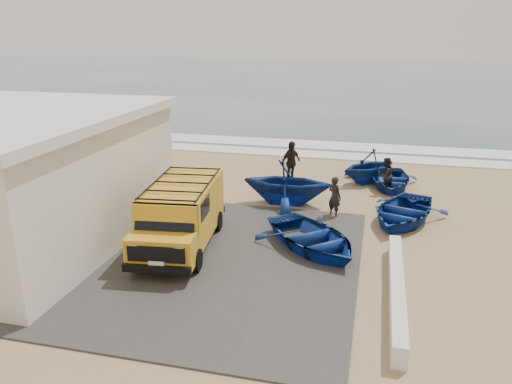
{
  "coord_description": "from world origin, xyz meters",
  "views": [
    {
      "loc": [
        4.17,
        -15.13,
        6.8
      ],
      "look_at": [
        0.16,
        1.3,
        1.2
      ],
      "focal_mm": 35.0,
      "sensor_mm": 36.0,
      "label": 1
    }
  ],
  "objects_px": {
    "building": "(3,177)",
    "van": "(181,213)",
    "boat_mid_left": "(287,182)",
    "boat_mid_right": "(390,179)",
    "boat_near_left": "(312,238)",
    "fisherman_middle": "(385,175)",
    "boat_near_right": "(402,211)",
    "boat_far_left": "(369,166)",
    "fisherman_back": "(291,162)",
    "parapet": "(397,289)",
    "fisherman_front": "(335,197)"
  },
  "relations": [
    {
      "from": "fisherman_back",
      "to": "van",
      "type": "bearing_deg",
      "value": -160.83
    },
    {
      "from": "fisherman_front",
      "to": "building",
      "type": "bearing_deg",
      "value": 60.27
    },
    {
      "from": "fisherman_front",
      "to": "fisherman_middle",
      "type": "xyz_separation_m",
      "value": [
        1.86,
        3.46,
        -0.01
      ]
    },
    {
      "from": "boat_mid_left",
      "to": "boat_near_right",
      "type": "bearing_deg",
      "value": -102.85
    },
    {
      "from": "fisherman_back",
      "to": "fisherman_middle",
      "type": "bearing_deg",
      "value": -61.0
    },
    {
      "from": "boat_near_right",
      "to": "boat_mid_left",
      "type": "xyz_separation_m",
      "value": [
        -4.48,
        0.98,
        0.52
      ]
    },
    {
      "from": "building",
      "to": "van",
      "type": "height_order",
      "value": "building"
    },
    {
      "from": "boat_near_right",
      "to": "fisherman_back",
      "type": "height_order",
      "value": "fisherman_back"
    },
    {
      "from": "boat_near_left",
      "to": "fisherman_front",
      "type": "xyz_separation_m",
      "value": [
        0.4,
        3.16,
        0.37
      ]
    },
    {
      "from": "boat_near_right",
      "to": "fisherman_front",
      "type": "height_order",
      "value": "fisherman_front"
    },
    {
      "from": "boat_near_left",
      "to": "fisherman_middle",
      "type": "relative_size",
      "value": 2.59
    },
    {
      "from": "building",
      "to": "boat_near_left",
      "type": "height_order",
      "value": "building"
    },
    {
      "from": "boat_mid_right",
      "to": "parapet",
      "type": "bearing_deg",
      "value": -89.6
    },
    {
      "from": "boat_near_left",
      "to": "boat_mid_right",
      "type": "relative_size",
      "value": 1.13
    },
    {
      "from": "parapet",
      "to": "fisherman_back",
      "type": "distance_m",
      "value": 10.62
    },
    {
      "from": "building",
      "to": "fisherman_middle",
      "type": "bearing_deg",
      "value": 33.75
    },
    {
      "from": "boat_near_left",
      "to": "boat_near_right",
      "type": "distance_m",
      "value": 4.3
    },
    {
      "from": "boat_near_right",
      "to": "boat_mid_right",
      "type": "height_order",
      "value": "boat_near_right"
    },
    {
      "from": "van",
      "to": "fisherman_back",
      "type": "xyz_separation_m",
      "value": [
        2.21,
        7.79,
        -0.18
      ]
    },
    {
      "from": "boat_mid_left",
      "to": "boat_mid_right",
      "type": "height_order",
      "value": "boat_mid_left"
    },
    {
      "from": "boat_near_left",
      "to": "boat_far_left",
      "type": "distance_m",
      "value": 8.06
    },
    {
      "from": "building",
      "to": "fisherman_middle",
      "type": "relative_size",
      "value": 6.14
    },
    {
      "from": "van",
      "to": "boat_near_left",
      "type": "bearing_deg",
      "value": 3.29
    },
    {
      "from": "boat_far_left",
      "to": "fisherman_back",
      "type": "xyz_separation_m",
      "value": [
        -3.48,
        -0.84,
        0.18
      ]
    },
    {
      "from": "fisherman_middle",
      "to": "boat_mid_right",
      "type": "bearing_deg",
      "value": -158.92
    },
    {
      "from": "boat_near_right",
      "to": "fisherman_middle",
      "type": "height_order",
      "value": "fisherman_middle"
    },
    {
      "from": "building",
      "to": "boat_mid_right",
      "type": "xyz_separation_m",
      "value": [
        12.44,
        8.91,
        -1.8
      ]
    },
    {
      "from": "boat_mid_left",
      "to": "building",
      "type": "bearing_deg",
      "value": 123.73
    },
    {
      "from": "boat_near_right",
      "to": "fisherman_front",
      "type": "xyz_separation_m",
      "value": [
        -2.48,
        -0.03,
        0.37
      ]
    },
    {
      "from": "van",
      "to": "fisherman_middle",
      "type": "bearing_deg",
      "value": 42.35
    },
    {
      "from": "van",
      "to": "boat_far_left",
      "type": "relative_size",
      "value": 1.72
    },
    {
      "from": "building",
      "to": "boat_near_right",
      "type": "bearing_deg",
      "value": 20.18
    },
    {
      "from": "van",
      "to": "boat_mid_left",
      "type": "distance_m",
      "value": 5.52
    },
    {
      "from": "building",
      "to": "van",
      "type": "distance_m",
      "value": 5.93
    },
    {
      "from": "boat_mid_right",
      "to": "boat_far_left",
      "type": "bearing_deg",
      "value": 151.69
    },
    {
      "from": "boat_mid_right",
      "to": "boat_near_left",
      "type": "bearing_deg",
      "value": -108.62
    },
    {
      "from": "building",
      "to": "boat_near_right",
      "type": "xyz_separation_m",
      "value": [
        12.82,
        4.71,
        -1.76
      ]
    },
    {
      "from": "boat_near_left",
      "to": "fisherman_back",
      "type": "relative_size",
      "value": 2.06
    },
    {
      "from": "boat_near_left",
      "to": "fisherman_middle",
      "type": "bearing_deg",
      "value": 29.34
    },
    {
      "from": "parapet",
      "to": "boat_mid_left",
      "type": "relative_size",
      "value": 1.72
    },
    {
      "from": "parapet",
      "to": "boat_near_right",
      "type": "relative_size",
      "value": 1.53
    },
    {
      "from": "parapet",
      "to": "fisherman_back",
      "type": "relative_size",
      "value": 3.12
    },
    {
      "from": "boat_near_left",
      "to": "building",
      "type": "bearing_deg",
      "value": 146.88
    },
    {
      "from": "boat_mid_right",
      "to": "fisherman_middle",
      "type": "xyz_separation_m",
      "value": [
        -0.24,
        -0.76,
        0.4
      ]
    },
    {
      "from": "building",
      "to": "boat_near_left",
      "type": "relative_size",
      "value": 2.37
    },
    {
      "from": "parapet",
      "to": "boat_near_left",
      "type": "relative_size",
      "value": 1.51
    },
    {
      "from": "boat_mid_left",
      "to": "fisherman_front",
      "type": "xyz_separation_m",
      "value": [
        2.0,
        -1.0,
        -0.14
      ]
    },
    {
      "from": "building",
      "to": "boat_far_left",
      "type": "relative_size",
      "value": 3.15
    },
    {
      "from": "boat_far_left",
      "to": "parapet",
      "type": "bearing_deg",
      "value": -40.28
    },
    {
      "from": "boat_near_left",
      "to": "fisherman_front",
      "type": "distance_m",
      "value": 3.21
    }
  ]
}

